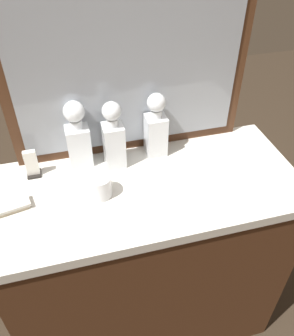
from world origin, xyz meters
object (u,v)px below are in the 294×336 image
object	(u,v)px
crystal_decanter_center	(156,130)
silver_brush_far_right	(5,209)
crystal_decanter_front	(78,139)
crystal_decanter_right	(114,141)
crystal_tumbler_center	(100,187)
napkin_holder	(32,165)

from	to	relation	value
crystal_decanter_center	silver_brush_far_right	world-z (taller)	crystal_decanter_center
crystal_decanter_front	crystal_decanter_right	world-z (taller)	crystal_decanter_right
crystal_decanter_right	crystal_decanter_center	bearing A→B (deg)	10.05
crystal_tumbler_center	napkin_holder	xyz separation A→B (m)	(-0.22, 0.17, 0.01)
crystal_decanter_front	crystal_tumbler_center	bearing A→B (deg)	-78.12
crystal_decanter_right	crystal_tumbler_center	xyz separation A→B (m)	(-0.08, -0.16, -0.07)
crystal_decanter_front	napkin_holder	size ratio (longest dim) A/B	2.42
crystal_decanter_right	silver_brush_far_right	xyz separation A→B (m)	(-0.40, -0.15, -0.10)
silver_brush_far_right	crystal_tumbler_center	bearing A→B (deg)	-0.76
crystal_decanter_center	crystal_decanter_right	world-z (taller)	crystal_decanter_right
crystal_tumbler_center	napkin_holder	world-z (taller)	napkin_holder
silver_brush_far_right	crystal_decanter_center	bearing A→B (deg)	17.67
silver_brush_far_right	crystal_decanter_right	bearing A→B (deg)	20.73
crystal_decanter_front	crystal_tumbler_center	world-z (taller)	crystal_decanter_front
crystal_decanter_front	crystal_tumbler_center	size ratio (longest dim) A/B	3.25
crystal_tumbler_center	crystal_decanter_front	bearing A→B (deg)	101.88
crystal_decanter_center	crystal_decanter_right	size ratio (longest dim) A/B	0.97
napkin_holder	crystal_decanter_center	bearing A→B (deg)	1.97
crystal_tumbler_center	silver_brush_far_right	distance (m)	0.32
crystal_tumbler_center	napkin_holder	distance (m)	0.28
silver_brush_far_right	napkin_holder	size ratio (longest dim) A/B	1.57
crystal_decanter_right	crystal_decanter_front	bearing A→B (deg)	159.47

